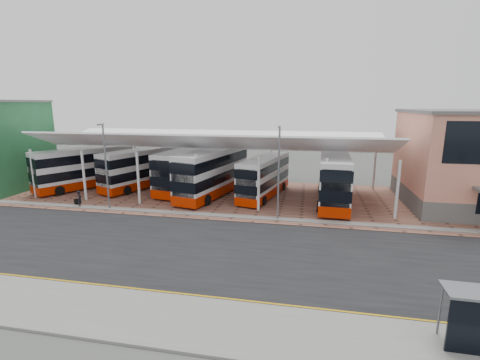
{
  "coord_description": "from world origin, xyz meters",
  "views": [
    {
      "loc": [
        4.39,
        -22.39,
        9.85
      ],
      "look_at": [
        -1.52,
        7.32,
        3.15
      ],
      "focal_mm": 26.0,
      "sensor_mm": 36.0,
      "label": 1
    }
  ],
  "objects_px": {
    "bus_0": "(85,168)",
    "bus_5": "(334,179)",
    "bus_3": "(213,173)",
    "bus_1": "(143,168)",
    "bus_4": "(264,177)",
    "pedestrian": "(80,199)",
    "bus_2": "(189,169)"
  },
  "relations": [
    {
      "from": "bus_1",
      "to": "bus_3",
      "type": "relative_size",
      "value": 0.91
    },
    {
      "from": "bus_0",
      "to": "pedestrian",
      "type": "height_order",
      "value": "bus_0"
    },
    {
      "from": "pedestrian",
      "to": "bus_5",
      "type": "bearing_deg",
      "value": -95.82
    },
    {
      "from": "bus_1",
      "to": "bus_5",
      "type": "xyz_separation_m",
      "value": [
        21.81,
        -2.27,
        0.18
      ]
    },
    {
      "from": "bus_4",
      "to": "pedestrian",
      "type": "bearing_deg",
      "value": -143.61
    },
    {
      "from": "bus_0",
      "to": "bus_5",
      "type": "bearing_deg",
      "value": 28.52
    },
    {
      "from": "bus_0",
      "to": "bus_1",
      "type": "xyz_separation_m",
      "value": [
        6.48,
        1.59,
        -0.06
      ]
    },
    {
      "from": "bus_1",
      "to": "bus_5",
      "type": "relative_size",
      "value": 0.93
    },
    {
      "from": "bus_1",
      "to": "bus_2",
      "type": "relative_size",
      "value": 0.96
    },
    {
      "from": "bus_2",
      "to": "bus_3",
      "type": "xyz_separation_m",
      "value": [
        3.46,
        -1.97,
        0.13
      ]
    },
    {
      "from": "bus_3",
      "to": "bus_4",
      "type": "bearing_deg",
      "value": 18.37
    },
    {
      "from": "bus_3",
      "to": "bus_1",
      "type": "bearing_deg",
      "value": -178.58
    },
    {
      "from": "bus_5",
      "to": "pedestrian",
      "type": "xyz_separation_m",
      "value": [
        -24.06,
        -6.5,
        -1.63
      ]
    },
    {
      "from": "bus_0",
      "to": "bus_3",
      "type": "distance_m",
      "value": 15.67
    },
    {
      "from": "bus_1",
      "to": "bus_4",
      "type": "relative_size",
      "value": 1.07
    },
    {
      "from": "bus_0",
      "to": "bus_5",
      "type": "xyz_separation_m",
      "value": [
        28.29,
        -0.68,
        0.11
      ]
    },
    {
      "from": "bus_0",
      "to": "bus_3",
      "type": "height_order",
      "value": "bus_3"
    },
    {
      "from": "bus_1",
      "to": "bus_3",
      "type": "xyz_separation_m",
      "value": [
        9.18,
        -1.86,
        0.21
      ]
    },
    {
      "from": "bus_3",
      "to": "bus_5",
      "type": "distance_m",
      "value": 12.64
    },
    {
      "from": "bus_3",
      "to": "bus_5",
      "type": "xyz_separation_m",
      "value": [
        12.63,
        -0.41,
        -0.04
      ]
    },
    {
      "from": "bus_2",
      "to": "bus_5",
      "type": "distance_m",
      "value": 16.26
    },
    {
      "from": "bus_1",
      "to": "bus_5",
      "type": "bearing_deg",
      "value": 15.08
    },
    {
      "from": "bus_1",
      "to": "bus_5",
      "type": "height_order",
      "value": "bus_5"
    },
    {
      "from": "bus_2",
      "to": "bus_3",
      "type": "distance_m",
      "value": 3.98
    },
    {
      "from": "bus_1",
      "to": "pedestrian",
      "type": "bearing_deg",
      "value": -83.36
    },
    {
      "from": "bus_1",
      "to": "bus_4",
      "type": "bearing_deg",
      "value": 15.85
    },
    {
      "from": "bus_2",
      "to": "bus_5",
      "type": "xyz_separation_m",
      "value": [
        16.09,
        -2.38,
        0.09
      ]
    },
    {
      "from": "bus_1",
      "to": "bus_3",
      "type": "height_order",
      "value": "bus_3"
    },
    {
      "from": "bus_4",
      "to": "bus_5",
      "type": "relative_size",
      "value": 0.88
    },
    {
      "from": "bus_0",
      "to": "bus_3",
      "type": "xyz_separation_m",
      "value": [
        15.66,
        -0.27,
        0.15
      ]
    },
    {
      "from": "bus_1",
      "to": "bus_2",
      "type": "bearing_deg",
      "value": 22.08
    },
    {
      "from": "bus_0",
      "to": "bus_5",
      "type": "relative_size",
      "value": 0.93
    }
  ]
}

